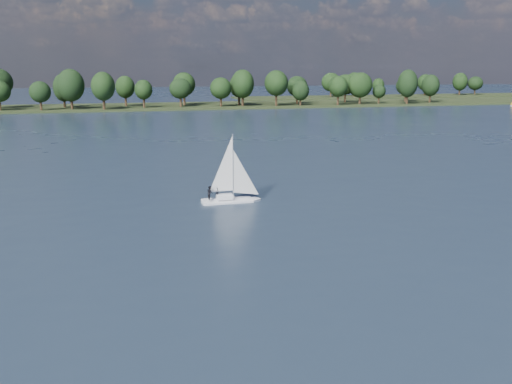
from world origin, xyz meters
TOP-DOWN VIEW (x-y plane):
  - ground at (0.00, 100.00)m, footprint 700.00×700.00m
  - far_shore at (0.00, 212.00)m, footprint 660.00×40.00m
  - far_shore_back at (160.00, 260.00)m, footprint 220.00×30.00m
  - sailboat at (-0.50, 42.15)m, footprint 6.66×1.98m
  - treeline at (-6.39, 208.29)m, footprint 562.50×73.86m

SIDE VIEW (x-z plane):
  - ground at x=0.00m, z-range 0.00..0.00m
  - far_shore at x=0.00m, z-range -0.75..0.75m
  - far_shore_back at x=160.00m, z-range -0.70..0.70m
  - sailboat at x=-0.50m, z-range -1.92..6.79m
  - treeline at x=-6.39m, z-range -0.91..17.00m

